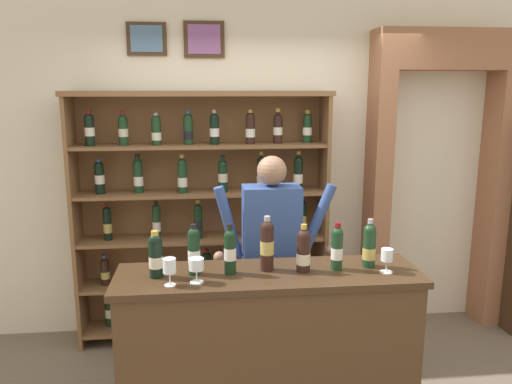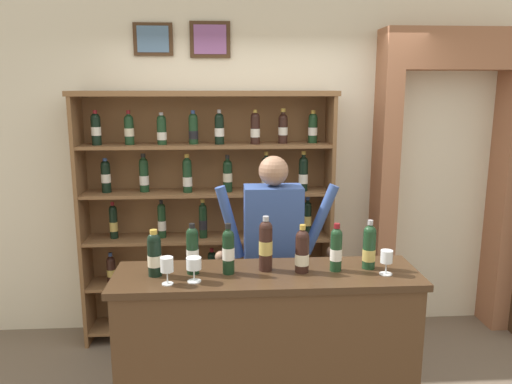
% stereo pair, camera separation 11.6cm
% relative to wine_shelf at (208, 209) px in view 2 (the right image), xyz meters
% --- Properties ---
extents(back_wall, '(12.00, 0.19, 3.37)m').
position_rel_wine_shelf_xyz_m(back_wall, '(0.47, 0.25, 0.58)').
color(back_wall, beige).
rests_on(back_wall, ground).
extents(wine_shelf, '(2.07, 0.35, 2.06)m').
position_rel_wine_shelf_xyz_m(wine_shelf, '(0.00, 0.00, 0.00)').
color(wine_shelf, brown).
rests_on(wine_shelf, ground).
extents(archway_doorway, '(1.20, 0.45, 2.55)m').
position_rel_wine_shelf_xyz_m(archway_doorway, '(2.01, 0.12, 0.34)').
color(archway_doorway, '#9E6647').
rests_on(archway_doorway, ground).
extents(tasting_counter, '(1.77, 0.50, 1.04)m').
position_rel_wine_shelf_xyz_m(tasting_counter, '(0.38, -1.30, -0.59)').
color(tasting_counter, '#4C331E').
rests_on(tasting_counter, ground).
extents(shopkeeper, '(0.85, 0.22, 1.65)m').
position_rel_wine_shelf_xyz_m(shopkeeper, '(0.46, -0.78, -0.09)').
color(shopkeeper, '#2D3347').
rests_on(shopkeeper, ground).
extents(tasting_bottle_super_tuscan, '(0.08, 0.08, 0.27)m').
position_rel_wine_shelf_xyz_m(tasting_bottle_super_tuscan, '(-0.26, -1.30, 0.06)').
color(tasting_bottle_super_tuscan, black).
rests_on(tasting_bottle_super_tuscan, tasting_counter).
extents(tasting_bottle_bianco, '(0.07, 0.07, 0.30)m').
position_rel_wine_shelf_xyz_m(tasting_bottle_bianco, '(-0.05, -1.28, 0.08)').
color(tasting_bottle_bianco, black).
rests_on(tasting_bottle_bianco, tasting_counter).
extents(tasting_bottle_riserva, '(0.07, 0.07, 0.30)m').
position_rel_wine_shelf_xyz_m(tasting_bottle_riserva, '(0.15, -1.29, 0.07)').
color(tasting_bottle_riserva, black).
rests_on(tasting_bottle_riserva, tasting_counter).
extents(tasting_bottle_brunello, '(0.08, 0.08, 0.33)m').
position_rel_wine_shelf_xyz_m(tasting_bottle_brunello, '(0.37, -1.26, 0.09)').
color(tasting_bottle_brunello, black).
rests_on(tasting_bottle_brunello, tasting_counter).
extents(tasting_bottle_rosso, '(0.08, 0.08, 0.28)m').
position_rel_wine_shelf_xyz_m(tasting_bottle_rosso, '(0.58, -1.30, 0.06)').
color(tasting_bottle_rosso, black).
rests_on(tasting_bottle_rosso, tasting_counter).
extents(tasting_bottle_grappa, '(0.07, 0.07, 0.28)m').
position_rel_wine_shelf_xyz_m(tasting_bottle_grappa, '(0.78, -1.29, 0.07)').
color(tasting_bottle_grappa, '#19381E').
rests_on(tasting_bottle_grappa, tasting_counter).
extents(tasting_bottle_chianti, '(0.08, 0.08, 0.29)m').
position_rel_wine_shelf_xyz_m(tasting_bottle_chianti, '(0.98, -1.27, 0.07)').
color(tasting_bottle_chianti, '#19381E').
rests_on(tasting_bottle_chianti, tasting_counter).
extents(wine_glass_right, '(0.07, 0.07, 0.15)m').
position_rel_wine_shelf_xyz_m(wine_glass_right, '(-0.18, -1.44, 0.04)').
color(wine_glass_right, silver).
rests_on(wine_glass_right, tasting_counter).
extents(wine_glass_left, '(0.08, 0.08, 0.14)m').
position_rel_wine_shelf_xyz_m(wine_glass_left, '(-0.04, -1.41, 0.03)').
color(wine_glass_left, silver).
rests_on(wine_glass_left, tasting_counter).
extents(wine_glass_center, '(0.07, 0.07, 0.14)m').
position_rel_wine_shelf_xyz_m(wine_glass_center, '(1.05, -1.37, 0.03)').
color(wine_glass_center, silver).
rests_on(wine_glass_center, tasting_counter).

